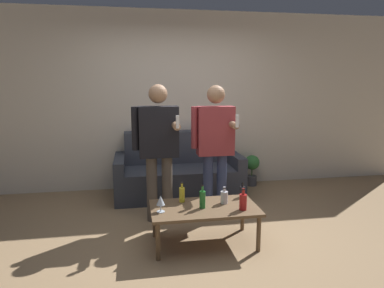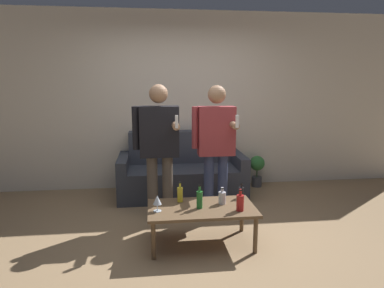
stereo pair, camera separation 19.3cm
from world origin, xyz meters
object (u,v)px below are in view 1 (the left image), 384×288
Objects in this scene: couch at (178,173)px; person_standing_right at (215,141)px; bottle_orange at (202,199)px; person_standing_left at (158,143)px; coffee_table at (204,210)px.

couch is 1.15m from person_standing_right.
person_standing_left is (-0.38, 0.72, 0.45)m from bottle_orange.
bottle_orange is 0.15× the size of person_standing_right.
bottle_orange is at bearing -62.23° from person_standing_left.
couch is 1.67m from bottle_orange.
coffee_table is 0.14m from bottle_orange.
bottle_orange is 0.93m from person_standing_left.
person_standing_left is at bearing 117.77° from bottle_orange.
coffee_table is at bearing 49.92° from bottle_orange.
person_standing_right is (0.34, -0.91, 0.62)m from couch.
bottle_orange is (0.03, -1.66, 0.18)m from couch.
bottle_orange is 0.15× the size of person_standing_left.
person_standing_left is 0.68m from person_standing_right.
coffee_table is 0.99m from person_standing_left.
person_standing_right is at bearing 2.00° from person_standing_left.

